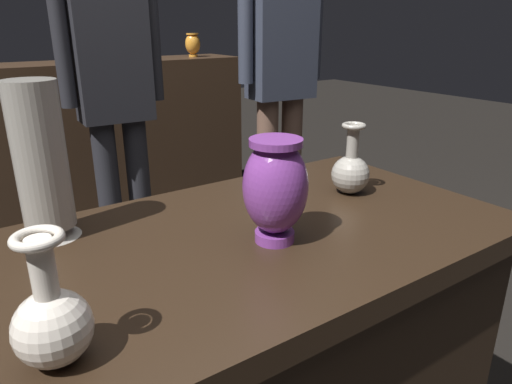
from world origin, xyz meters
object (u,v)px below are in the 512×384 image
vase_centerpiece (275,187)px  vase_right_accent (52,320)px  vase_tall_behind (41,164)px  visitor_near_right (281,63)px  shelf_vase_far_right (193,44)px  visitor_center_back (114,88)px  vase_left_accent (351,170)px

vase_centerpiece → vase_right_accent: 0.46m
vase_tall_behind → vase_right_accent: 0.42m
vase_tall_behind → visitor_near_right: bearing=35.8°
shelf_vase_far_right → visitor_center_back: visitor_center_back is taller
shelf_vase_far_right → visitor_near_right: size_ratio=0.09×
vase_tall_behind → shelf_vase_far_right: (1.35, 1.97, 0.12)m
vase_left_accent → shelf_vase_far_right: (0.67, 2.13, 0.21)m
visitor_near_right → vase_right_accent: bearing=49.1°
visitor_center_back → shelf_vase_far_right: bearing=-133.6°
vase_tall_behind → shelf_vase_far_right: bearing=55.5°
vase_left_accent → visitor_center_back: size_ratio=0.11×
shelf_vase_far_right → visitor_center_back: 1.14m
visitor_center_back → vase_tall_behind: bearing=68.0°
vase_tall_behind → vase_left_accent: size_ratio=1.75×
vase_tall_behind → visitor_near_right: (1.31, 0.94, 0.07)m
vase_left_accent → vase_right_accent: vase_right_accent is taller
vase_centerpiece → visitor_near_right: bearing=52.1°
vase_left_accent → shelf_vase_far_right: size_ratio=1.20×
shelf_vase_far_right → vase_left_accent: bearing=-107.3°
vase_centerpiece → shelf_vase_far_right: 2.46m
vase_left_accent → vase_right_accent: size_ratio=0.99×
vase_centerpiece → visitor_near_right: 1.54m
vase_left_accent → visitor_near_right: visitor_near_right is taller
vase_left_accent → visitor_center_back: bearing=96.3°
vase_centerpiece → vase_left_accent: size_ratio=1.16×
shelf_vase_far_right → visitor_center_back: (-0.81, -0.78, -0.14)m
vase_centerpiece → visitor_near_right: visitor_near_right is taller
shelf_vase_far_right → vase_tall_behind: bearing=-124.5°
shelf_vase_far_right → visitor_center_back: size_ratio=0.10×
vase_centerpiece → visitor_near_right: (0.95, 1.22, 0.11)m
vase_centerpiece → visitor_center_back: bearing=83.1°
vase_right_accent → visitor_center_back: visitor_center_back is taller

